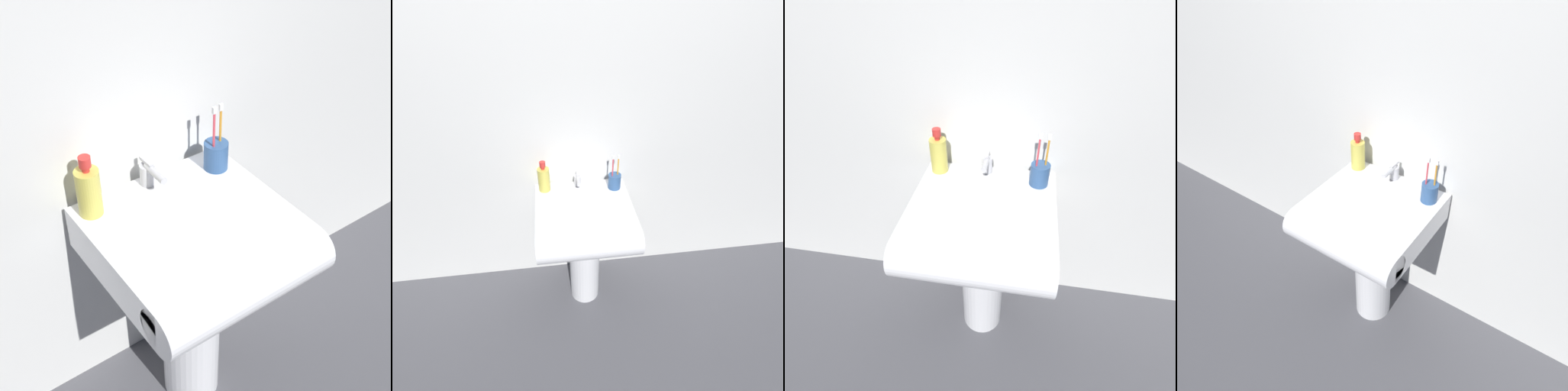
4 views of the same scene
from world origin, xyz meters
TOP-DOWN VIEW (x-y plane):
  - ground_plane at (0.00, 0.00)m, footprint 6.00×6.00m
  - wall_back at (0.00, 0.27)m, footprint 5.00×0.05m
  - sink_pedestal at (0.00, 0.00)m, footprint 0.18×0.18m
  - sink_basin at (0.00, -0.05)m, footprint 0.51×0.52m
  - faucet at (-0.01, 0.18)m, footprint 0.04×0.12m
  - toothbrush_cup at (0.19, 0.14)m, footprint 0.07×0.07m
  - soap_bottle at (-0.20, 0.17)m, footprint 0.07×0.07m

SIDE VIEW (x-z plane):
  - ground_plane at x=0.00m, z-range 0.00..0.00m
  - sink_pedestal at x=0.00m, z-range 0.00..0.61m
  - sink_basin at x=0.00m, z-range 0.61..0.74m
  - faucet at x=-0.01m, z-range 0.75..0.83m
  - toothbrush_cup at x=0.19m, z-range 0.68..0.90m
  - soap_bottle at x=-0.20m, z-range 0.73..0.91m
  - wall_back at x=0.00m, z-range 0.00..2.40m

